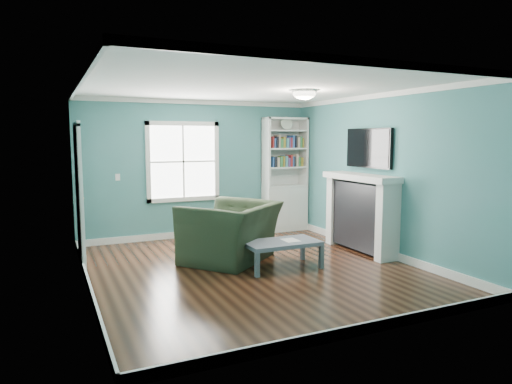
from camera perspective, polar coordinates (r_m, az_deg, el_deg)
name	(u,v)px	position (r m, az deg, el deg)	size (l,w,h in m)	color
floor	(252,269)	(6.71, -0.47, -9.59)	(5.00, 5.00, 0.00)	black
room_walls	(252,160)	(6.45, -0.48, 4.03)	(5.00, 5.00, 5.00)	teal
trim	(252,184)	(6.47, -0.48, 0.98)	(4.50, 5.00, 2.60)	white
window	(183,162)	(8.69, -9.08, 3.77)	(1.40, 0.06, 1.50)	white
bookshelf	(285,186)	(9.34, 3.61, 0.80)	(0.90, 0.35, 2.31)	silver
fireplace	(361,214)	(7.79, 12.99, -2.67)	(0.44, 1.58, 1.30)	black
tv	(369,148)	(7.77, 13.91, 5.35)	(0.06, 1.10, 0.65)	black
door	(79,193)	(7.33, -21.28, -0.10)	(0.12, 0.98, 2.17)	silver
ceiling_fixture	(304,93)	(6.98, 6.07, 12.15)	(0.38, 0.38, 0.15)	white
light_switch	(118,177)	(8.46, -16.90, 1.79)	(0.08, 0.01, 0.12)	white
recliner	(231,222)	(7.03, -3.16, -3.80)	(1.38, 0.90, 1.20)	#222D1C
coffee_table	(282,245)	(6.70, 3.21, -6.58)	(1.09, 0.60, 0.40)	#525B63
paper_sheet	(290,240)	(6.75, 4.33, -6.02)	(0.21, 0.27, 0.00)	white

